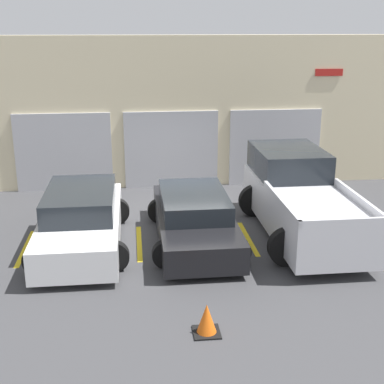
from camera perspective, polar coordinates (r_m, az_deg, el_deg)
The scene contains 10 objects.
ground_plane at distance 14.73m, azimuth -0.52°, elevation -2.69°, with size 28.00×28.00×0.00m, color #3D3D3F.
shophouse_building at distance 17.31m, azimuth -1.69°, elevation 8.38°, with size 17.65×0.68×4.76m.
pickup_truck at distance 13.67m, azimuth 11.39°, elevation -0.65°, with size 2.54×5.19×1.93m.
sedan_white at distance 12.94m, azimuth -11.72°, elevation -2.92°, with size 2.24×4.68×1.38m.
sedan_side at distance 12.97m, azimuth 0.23°, elevation -2.83°, with size 2.18×4.60×1.21m.
parking_stripe_far_left at distance 13.34m, azimuth -17.35°, elevation -5.72°, with size 0.12×2.20×0.01m, color gold.
parking_stripe_left at distance 13.08m, azimuth -5.65°, elevation -5.44°, with size 0.12×2.20×0.01m, color gold.
parking_stripe_centre at distance 13.37m, azimuth 6.01°, elevation -4.93°, with size 0.12×2.20×0.01m, color gold.
parking_stripe_right at distance 14.17m, azimuth 16.74°, elevation -4.29°, with size 0.12×2.20×0.01m, color gold.
traffic_cone at distance 9.38m, azimuth 1.58°, elevation -13.49°, with size 0.47×0.47×0.55m.
Camera 1 is at (-1.41, -13.75, 5.08)m, focal length 50.00 mm.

